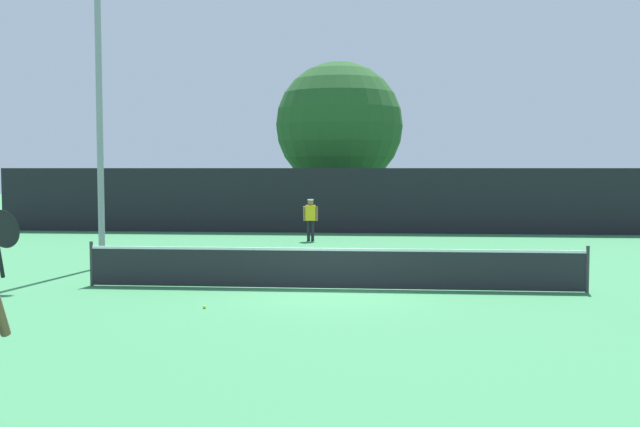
% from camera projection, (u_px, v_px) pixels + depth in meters
% --- Properties ---
extents(ground_plane, '(120.00, 120.00, 0.00)m').
position_uv_depth(ground_plane, '(332.00, 289.00, 17.19)').
color(ground_plane, '#387F4C').
extents(tennis_net, '(11.70, 0.08, 1.07)m').
position_uv_depth(tennis_net, '(332.00, 267.00, 17.16)').
color(tennis_net, '#232328').
rests_on(tennis_net, ground).
extents(perimeter_fence, '(32.12, 0.12, 2.83)m').
position_uv_depth(perimeter_fence, '(356.00, 201.00, 31.95)').
color(perimeter_fence, black).
rests_on(perimeter_fence, ground).
extents(player_receiving, '(0.57, 0.24, 1.63)m').
position_uv_depth(player_receiving, '(311.00, 216.00, 28.34)').
color(player_receiving, yellow).
rests_on(player_receiving, ground).
extents(tennis_ball, '(0.07, 0.07, 0.07)m').
position_uv_depth(tennis_ball, '(204.00, 307.00, 14.81)').
color(tennis_ball, '#CCE033').
rests_on(tennis_ball, ground).
extents(light_pole, '(1.18, 0.28, 9.80)m').
position_uv_depth(light_pole, '(99.00, 74.00, 20.63)').
color(light_pole, gray).
rests_on(light_pole, ground).
extents(large_tree, '(6.42, 6.42, 8.20)m').
position_uv_depth(large_tree, '(339.00, 126.00, 37.20)').
color(large_tree, brown).
rests_on(large_tree, ground).
extents(parked_car_near, '(2.28, 4.36, 1.69)m').
position_uv_depth(parked_car_near, '(219.00, 207.00, 38.86)').
color(parked_car_near, white).
rests_on(parked_car_near, ground).
extents(parked_car_mid, '(2.36, 4.39, 1.69)m').
position_uv_depth(parked_car_mid, '(300.00, 206.00, 39.88)').
color(parked_car_mid, navy).
rests_on(parked_car_mid, ground).
extents(parked_car_far, '(2.05, 4.27, 1.69)m').
position_uv_depth(parked_car_far, '(483.00, 208.00, 38.10)').
color(parked_car_far, red).
rests_on(parked_car_far, ground).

